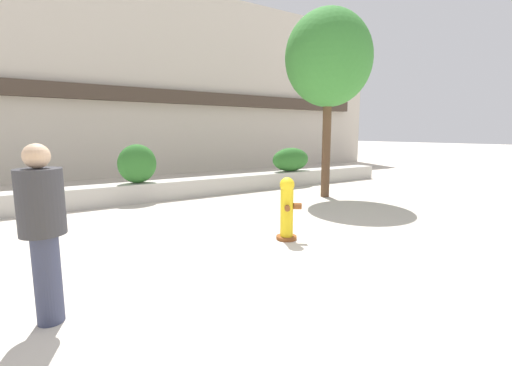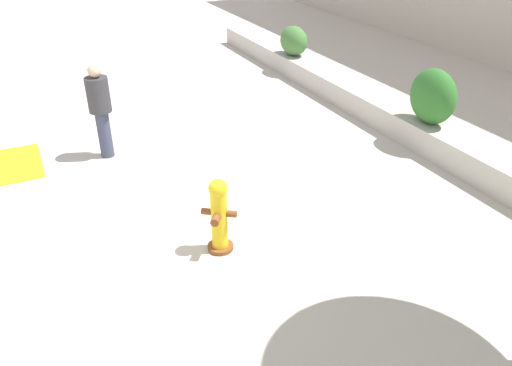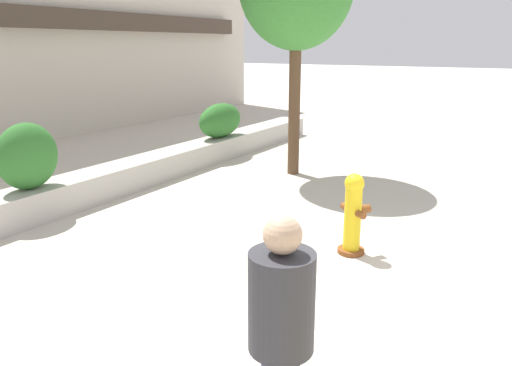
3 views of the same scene
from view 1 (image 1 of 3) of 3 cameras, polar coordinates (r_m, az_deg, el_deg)
The scene contains 8 objects.
ground_plane at distance 4.43m, azimuth 2.95°, elevation -15.94°, with size 120.00×120.00×0.00m, color beige.
building_facade at distance 15.58m, azimuth -24.94°, elevation 15.59°, with size 30.00×1.36×8.00m.
planter_wall_low at distance 9.69m, azimuth -18.41°, elevation -1.41°, with size 18.00×0.70×0.50m, color #B7B2A8.
hedge_bush_1 at distance 9.57m, azimuth -19.18°, elevation 3.05°, with size 1.00×0.62×1.03m, color #2D6B28.
hedge_bush_2 at distance 11.94m, azimuth 5.82°, elevation 3.91°, with size 1.49×0.63×0.81m, color #2D6B28.
fire_hydrant at distance 5.87m, azimuth 5.21°, elevation -4.17°, with size 0.49×0.49×1.08m.
street_tree at distance 10.11m, azimuth 12.04°, elevation 19.52°, with size 2.48×2.23×5.14m.
pedestrian at distance 3.78m, azimuth -32.01°, elevation -5.70°, with size 0.56×0.56×1.73m.
Camera 1 is at (-2.39, -3.26, 1.82)m, focal length 24.00 mm.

